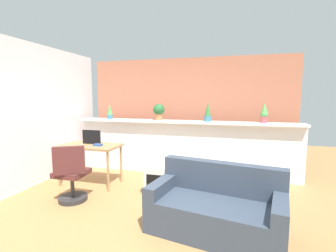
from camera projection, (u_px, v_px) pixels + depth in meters
ground_plane at (152, 220)px, 3.21m from camera, size 12.00×12.00×0.00m
divider_wall at (183, 148)px, 5.06m from camera, size 4.63×0.16×1.10m
plant_shelf at (183, 122)px, 4.95m from camera, size 4.63×0.35×0.04m
brick_wall_behind at (188, 113)px, 5.55m from camera, size 4.63×0.10×2.50m
side_wall_left at (17, 116)px, 4.10m from camera, size 0.12×4.40×2.60m
potted_plant_0 at (110, 112)px, 5.33m from camera, size 0.12×0.12×0.33m
potted_plant_1 at (159, 111)px, 5.04m from camera, size 0.24×0.24×0.35m
potted_plant_2 at (208, 113)px, 4.78m from camera, size 0.14×0.14×0.38m
potted_plant_3 at (264, 113)px, 4.55m from camera, size 0.14×0.14×0.38m
desk at (90, 149)px, 4.45m from camera, size 1.10×0.60×0.75m
tv_monitor at (92, 137)px, 4.50m from camera, size 0.36×0.04×0.26m
office_chair at (71, 178)px, 3.70m from camera, size 0.52×0.52×0.91m
side_cube_shelf at (158, 179)px, 4.04m from camera, size 0.40×0.41×0.50m
vase_on_shelf at (157, 161)px, 4.04m from camera, size 0.08×0.08×0.12m
book_on_desk at (98, 145)px, 4.33m from camera, size 0.14×0.10×0.04m
couch at (216, 209)px, 2.90m from camera, size 1.67×1.04×0.80m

